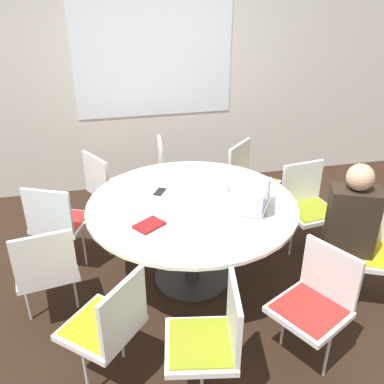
% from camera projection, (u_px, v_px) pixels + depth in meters
% --- Properties ---
extents(ground_plane, '(16.00, 16.00, 0.00)m').
position_uv_depth(ground_plane, '(192.00, 278.00, 3.81)').
color(ground_plane, black).
extents(wall_back, '(8.00, 0.07, 2.70)m').
position_uv_depth(wall_back, '(154.00, 76.00, 4.92)').
color(wall_back, silver).
rests_on(wall_back, ground_plane).
extents(conference_table, '(1.70, 1.70, 0.76)m').
position_uv_depth(conference_table, '(192.00, 215.00, 3.51)').
color(conference_table, '#333333').
rests_on(conference_table, ground_plane).
extents(chair_0, '(0.57, 0.56, 0.85)m').
position_uv_depth(chair_0, '(377.00, 244.00, 3.38)').
color(chair_0, white).
rests_on(chair_0, ground_plane).
extents(chair_1, '(0.49, 0.48, 0.85)m').
position_uv_depth(chair_1, '(308.00, 202.00, 3.99)').
color(chair_1, white).
rests_on(chair_1, ground_plane).
extents(chair_2, '(0.61, 0.61, 0.85)m').
position_uv_depth(chair_2, '(249.00, 177.00, 4.48)').
color(chair_2, white).
rests_on(chair_2, ground_plane).
extents(chair_3, '(0.46, 0.48, 0.85)m').
position_uv_depth(chair_3, '(173.00, 171.00, 4.60)').
color(chair_3, white).
rests_on(chair_3, ground_plane).
extents(chair_4, '(0.58, 0.59, 0.85)m').
position_uv_depth(chair_4, '(109.00, 185.00, 4.31)').
color(chair_4, white).
rests_on(chair_4, ground_plane).
extents(chair_5, '(0.57, 0.56, 0.85)m').
position_uv_depth(chair_5, '(57.00, 219.00, 3.71)').
color(chair_5, white).
rests_on(chair_5, ground_plane).
extents(chair_6, '(0.50, 0.49, 0.85)m').
position_uv_depth(chair_6, '(46.00, 266.00, 3.12)').
color(chair_6, white).
rests_on(chair_6, ground_plane).
extents(chair_7, '(0.61, 0.61, 0.85)m').
position_uv_depth(chair_7, '(108.00, 322.00, 2.63)').
color(chair_7, white).
rests_on(chair_7, ground_plane).
extents(chair_8, '(0.49, 0.51, 0.85)m').
position_uv_depth(chair_8, '(212.00, 336.00, 2.53)').
color(chair_8, white).
rests_on(chair_8, ground_plane).
extents(chair_9, '(0.58, 0.59, 0.85)m').
position_uv_depth(chair_9, '(316.00, 299.00, 2.81)').
color(chair_9, white).
rests_on(chair_9, ground_plane).
extents(person_0, '(0.42, 0.35, 1.20)m').
position_uv_depth(person_0, '(351.00, 225.00, 3.26)').
color(person_0, '#2D2319').
rests_on(person_0, ground_plane).
extents(laptop, '(0.35, 0.39, 0.21)m').
position_uv_depth(laptop, '(258.00, 203.00, 3.34)').
color(laptop, '#99999E').
rests_on(laptop, conference_table).
extents(spiral_notebook, '(0.26, 0.24, 0.02)m').
position_uv_depth(spiral_notebook, '(149.00, 225.00, 3.14)').
color(spiral_notebook, maroon).
rests_on(spiral_notebook, conference_table).
extents(coffee_cup, '(0.08, 0.08, 0.09)m').
position_uv_depth(coffee_cup, '(224.00, 187.00, 3.61)').
color(coffee_cup, white).
rests_on(coffee_cup, conference_table).
extents(cell_phone, '(0.13, 0.16, 0.01)m').
position_uv_depth(cell_phone, '(160.00, 192.00, 3.62)').
color(cell_phone, black).
rests_on(cell_phone, conference_table).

